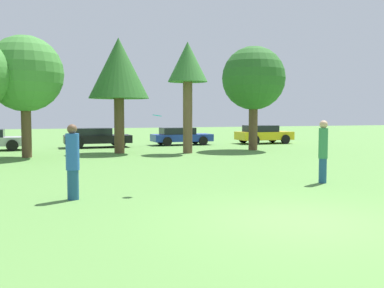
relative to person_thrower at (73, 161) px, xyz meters
The scene contains 11 objects.
ground_plane 5.65m from the person_thrower, 43.23° to the right, with size 120.00×120.00×0.00m, color #54843D.
person_thrower is the anchor object (origin of this frame).
person_catcher 7.53m from the person_thrower, ahead, with size 0.28×0.28×1.94m.
frisbee 2.55m from the person_thrower, ahead, with size 0.25×0.25×0.05m.
tree_1 12.37m from the person_thrower, 95.41° to the left, with size 3.70×3.70×5.96m.
tree_2 13.72m from the person_thrower, 74.13° to the left, with size 3.27×3.27×6.26m.
tree_3 14.05m from the person_thrower, 58.15° to the left, with size 2.17×2.17×6.05m.
tree_4 17.11m from the person_thrower, 46.61° to the left, with size 3.75×3.75×6.13m.
parked_car_black 17.72m from the person_thrower, 80.18° to the left, with size 4.22×2.11×1.25m.
parked_car_blue 19.82m from the person_thrower, 63.51° to the left, with size 4.16×1.92×1.20m.
parked_car_yellow 22.72m from the person_thrower, 48.80° to the left, with size 3.97×2.14×1.32m.
Camera 1 is at (-5.05, -7.53, 2.14)m, focal length 41.53 mm.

